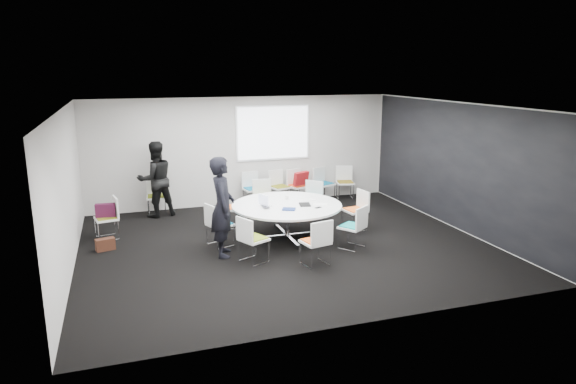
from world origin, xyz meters
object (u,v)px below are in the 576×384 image
object	(u,v)px
chair_ring_f	(253,248)
chair_ring_h	(352,235)
brown_bag	(105,244)
chair_ring_e	(220,233)
chair_ring_d	(229,215)
chair_back_a	(253,195)
chair_back_c	(298,192)
person_main	(223,207)
chair_back_d	(324,190)
chair_ring_b	(311,207)
chair_spare_left	(108,226)
maroon_bag	(106,210)
chair_ring_c	(264,205)
person_back	(156,179)
chair_back_e	(345,189)
chair_ring_a	(355,218)
chair_back_b	(280,193)
chair_person_back	(157,203)
laptop	(267,207)
chair_ring_g	(316,251)
cup	(287,197)

from	to	relation	value
chair_ring_f	chair_ring_h	distance (m)	2.07
brown_bag	chair_ring_e	bearing A→B (deg)	-11.34
chair_ring_d	chair_back_a	world-z (taller)	same
chair_back_c	person_main	bearing A→B (deg)	32.15
chair_back_d	person_main	xyz separation A→B (m)	(-3.43, -3.34, 0.68)
chair_back_d	chair_ring_b	bearing A→B (deg)	33.82
chair_ring_e	chair_spare_left	size ratio (longest dim) A/B	1.00
chair_back_c	maroon_bag	size ratio (longest dim) A/B	2.20
maroon_bag	chair_ring_c	bearing A→B (deg)	9.53
chair_back_a	person_back	world-z (taller)	person_back
chair_ring_f	chair_back_e	size ratio (longest dim) A/B	1.00
chair_ring_a	chair_back_e	distance (m)	2.84
chair_back_b	chair_ring_h	bearing A→B (deg)	77.97
brown_bag	chair_ring_h	bearing A→B (deg)	-16.88
chair_ring_d	chair_back_e	distance (m)	3.92
chair_spare_left	person_back	distance (m)	1.91
chair_person_back	chair_back_d	bearing A→B (deg)	-175.46
chair_ring_e	chair_back_c	distance (m)	3.83
chair_back_e	brown_bag	size ratio (longest dim) A/B	2.44
chair_ring_f	person_main	bearing A→B (deg)	-166.28
chair_ring_e	person_main	bearing A→B (deg)	-24.95
maroon_bag	laptop	bearing A→B (deg)	-20.76
chair_ring_b	chair_back_a	size ratio (longest dim) A/B	1.00
chair_ring_g	maroon_bag	bearing A→B (deg)	130.15
chair_ring_e	brown_bag	size ratio (longest dim) A/B	2.44
chair_ring_b	person_back	distance (m)	3.78
chair_ring_h	laptop	size ratio (longest dim) A/B	2.87
chair_ring_g	person_back	world-z (taller)	person_back
chair_back_c	person_main	world-z (taller)	person_main
chair_ring_c	chair_ring_h	bearing A→B (deg)	114.40
chair_person_back	person_main	xyz separation A→B (m)	(1.00, -3.31, 0.68)
chair_ring_h	laptop	distance (m)	1.83
chair_ring_e	person_main	xyz separation A→B (m)	(-0.03, -0.55, 0.68)
chair_spare_left	person_back	size ratio (longest dim) A/B	0.48
person_back	chair_back_a	bearing A→B (deg)	169.94
chair_back_d	maroon_bag	bearing A→B (deg)	-7.90
chair_ring_d	person_back	size ratio (longest dim) A/B	0.48
maroon_bag	chair_ring_f	bearing A→B (deg)	-41.27
chair_back_c	chair_back_e	world-z (taller)	same
cup	chair_ring_f	bearing A→B (deg)	-126.70
laptop	brown_bag	bearing A→B (deg)	82.64
chair_ring_g	person_main	world-z (taller)	person_main
chair_ring_h	chair_back_b	size ratio (longest dim) A/B	1.00
chair_back_e	chair_person_back	world-z (taller)	same
chair_ring_g	laptop	xyz separation A→B (m)	(-0.46, 1.58, 0.47)
chair_ring_b	maroon_bag	world-z (taller)	chair_ring_b
chair_ring_g	chair_back_e	bearing A→B (deg)	47.25
chair_back_b	chair_back_c	distance (m)	0.50
chair_person_back	person_main	size ratio (longest dim) A/B	0.46
cup	chair_spare_left	bearing A→B (deg)	169.24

